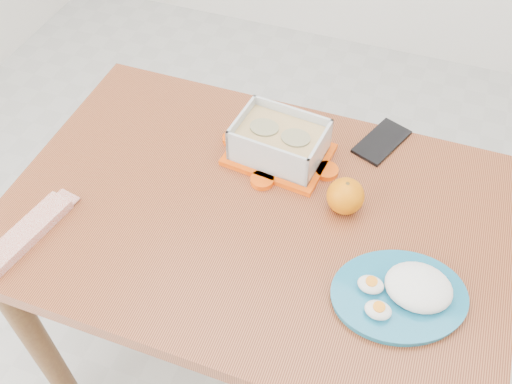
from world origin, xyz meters
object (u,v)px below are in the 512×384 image
(dining_table, at_px, (256,243))
(food_container, at_px, (279,142))
(rice_plate, at_px, (406,291))
(orange_fruit, at_px, (345,196))
(smartphone, at_px, (382,142))

(dining_table, relative_size, food_container, 4.42)
(dining_table, bearing_deg, rice_plate, -17.30)
(orange_fruit, xyz_separation_m, rice_plate, (0.16, -0.17, -0.02))
(dining_table, bearing_deg, smartphone, 54.74)
(dining_table, height_order, food_container, food_container)
(orange_fruit, bearing_deg, food_container, 150.85)
(food_container, height_order, smartphone, food_container)
(dining_table, relative_size, smartphone, 7.18)
(dining_table, distance_m, rice_plate, 0.37)
(dining_table, xyz_separation_m, smartphone, (0.21, 0.29, 0.12))
(rice_plate, xyz_separation_m, smartphone, (-0.12, 0.39, -0.02))
(dining_table, distance_m, orange_fruit, 0.24)
(orange_fruit, xyz_separation_m, smartphone, (0.04, 0.22, -0.03))
(food_container, distance_m, smartphone, 0.25)
(dining_table, height_order, rice_plate, rice_plate)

